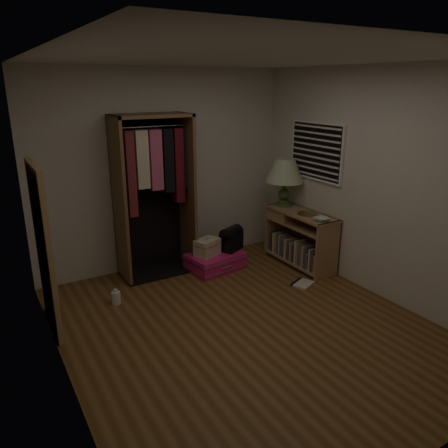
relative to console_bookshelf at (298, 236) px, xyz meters
The scene contains 13 objects.
ground 1.90m from the console_bookshelf, 145.71° to the right, with size 4.00×4.00×0.00m, color brown.
room_walls 2.09m from the console_bookshelf, 145.50° to the right, with size 3.52×4.02×2.60m.
console_bookshelf is the anchor object (origin of this frame).
open_wardrobe 2.07m from the console_bookshelf, 157.60° to the left, with size 0.99×0.50×2.05m.
floor_mirror 3.27m from the console_bookshelf, behind, with size 0.06×0.80×1.70m.
pink_suitcase 1.19m from the console_bookshelf, 159.74° to the left, with size 0.79×0.62×0.22m.
train_case 1.26m from the console_bookshelf, 161.27° to the left, with size 0.39×0.33×0.24m.
black_bag 0.92m from the console_bookshelf, 153.54° to the left, with size 0.36×0.31×0.33m.
table_lamp 0.91m from the console_bookshelf, 89.32° to the left, with size 0.66×0.66×0.66m.
brass_tray 0.40m from the console_bookshelf, 88.51° to the right, with size 0.32×0.32×0.01m.
ceramic_bowl 0.61m from the console_bookshelf, 95.49° to the right, with size 0.18×0.18×0.05m, color #B1D1AE.
white_jug 2.56m from the console_bookshelf, behind, with size 0.12×0.12×0.18m.
floor_book 0.79m from the console_bookshelf, 124.15° to the right, with size 0.32×0.29×0.02m.
Camera 1 is at (-2.21, -3.30, 2.39)m, focal length 35.00 mm.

